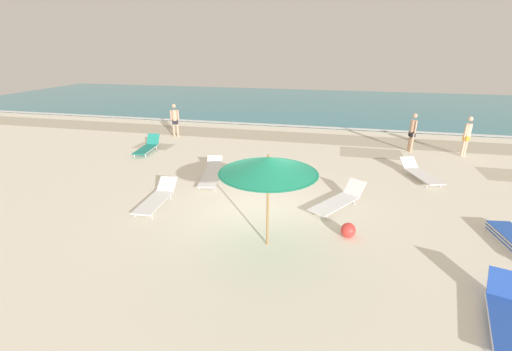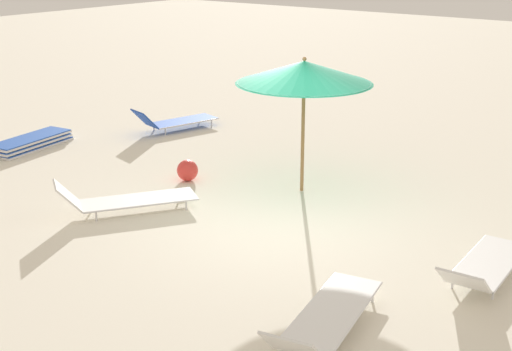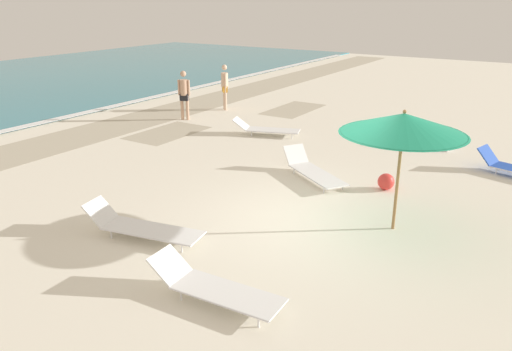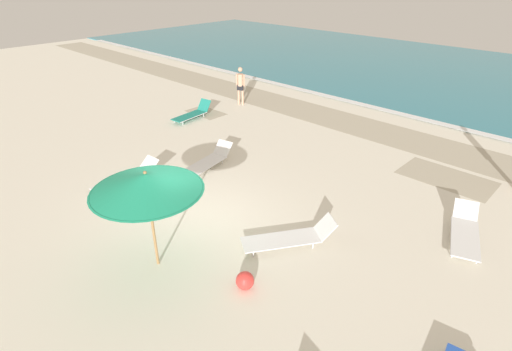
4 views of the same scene
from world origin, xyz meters
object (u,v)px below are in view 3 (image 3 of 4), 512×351
object	(u,v)px
sun_lounger_mid_beach_solo	(214,287)
sun_lounger_mid_beach_pair_a	(266,129)
beach_umbrella	(403,124)
sun_lounger_beside_umbrella	(313,170)
beachgoer_wading_adult	(225,84)
beach_ball	(386,182)
beachgoer_strolling_adult	(184,92)
sun_lounger_near_water_left	(142,227)
lounger_stack	(416,142)

from	to	relation	value
sun_lounger_mid_beach_solo	sun_lounger_mid_beach_pair_a	world-z (taller)	sun_lounger_mid_beach_solo
beach_umbrella	sun_lounger_beside_umbrella	distance (m)	3.60
beachgoer_wading_adult	beach_ball	distance (m)	9.77
beachgoer_strolling_adult	beachgoer_wading_adult	bearing A→B (deg)	-117.72
sun_lounger_mid_beach_pair_a	beachgoer_wading_adult	size ratio (longest dim) A/B	1.26
sun_lounger_beside_umbrella	sun_lounger_near_water_left	distance (m)	4.73
beach_umbrella	sun_lounger_beside_umbrella	size ratio (longest dim) A/B	1.07
sun_lounger_near_water_left	beachgoer_wading_adult	size ratio (longest dim) A/B	1.34
sun_lounger_beside_umbrella	sun_lounger_near_water_left	bearing A→B (deg)	-161.97
sun_lounger_mid_beach_solo	sun_lounger_mid_beach_pair_a	size ratio (longest dim) A/B	0.96
sun_lounger_mid_beach_pair_a	beachgoer_strolling_adult	world-z (taller)	beachgoer_strolling_adult
beachgoer_wading_adult	beach_ball	bearing A→B (deg)	13.26
beach_umbrella	sun_lounger_beside_umbrella	world-z (taller)	beach_umbrella
sun_lounger_mid_beach_pair_a	sun_lounger_mid_beach_solo	bearing A→B (deg)	-172.83
beach_umbrella	sun_lounger_near_water_left	size ratio (longest dim) A/B	0.99
sun_lounger_beside_umbrella	beach_ball	bearing A→B (deg)	-48.34
sun_lounger_near_water_left	sun_lounger_mid_beach_pair_a	size ratio (longest dim) A/B	1.07
sun_lounger_mid_beach_solo	beach_ball	world-z (taller)	sun_lounger_mid_beach_solo
beach_umbrella	lounger_stack	distance (m)	6.42
lounger_stack	beachgoer_strolling_adult	bearing A→B (deg)	89.53
sun_lounger_mid_beach_pair_a	beachgoer_strolling_adult	distance (m)	3.72
sun_lounger_near_water_left	beachgoer_wading_adult	bearing A→B (deg)	16.64
beachgoer_wading_adult	sun_lounger_near_water_left	bearing A→B (deg)	-17.08
sun_lounger_near_water_left	sun_lounger_mid_beach_pair_a	xyz separation A→B (m)	(7.49, 1.88, -0.00)
sun_lounger_near_water_left	sun_lounger_mid_beach_pair_a	world-z (taller)	sun_lounger_near_water_left
beachgoer_strolling_adult	sun_lounger_beside_umbrella	bearing A→B (deg)	132.77
sun_lounger_beside_umbrella	sun_lounger_mid_beach_solo	xyz separation A→B (m)	(-5.48, -1.11, -0.00)
lounger_stack	beachgoer_strolling_adult	distance (m)	8.19
lounger_stack	beach_ball	xyz separation A→B (m)	(-4.03, -0.44, 0.07)
sun_lounger_mid_beach_pair_a	beachgoer_wading_adult	bearing A→B (deg)	34.64
lounger_stack	beachgoer_wading_adult	distance (m)	7.97
beach_umbrella	sun_lounger_beside_umbrella	bearing A→B (deg)	56.57
sun_lounger_mid_beach_pair_a	beach_ball	xyz separation A→B (m)	(-2.67, -4.89, -0.02)
beachgoer_strolling_adult	sun_lounger_mid_beach_solo	bearing A→B (deg)	110.26
sun_lounger_mid_beach_pair_a	beachgoer_strolling_adult	bearing A→B (deg)	66.23
sun_lounger_mid_beach_solo	beach_ball	xyz separation A→B (m)	(5.73, -0.65, -0.02)
beachgoer_wading_adult	sun_lounger_mid_beach_pair_a	bearing A→B (deg)	9.20
beach_umbrella	sun_lounger_mid_beach_solo	bearing A→B (deg)	158.92
sun_lounger_mid_beach_solo	sun_lounger_beside_umbrella	bearing A→B (deg)	8.32
sun_lounger_mid_beach_solo	beach_umbrella	bearing A→B (deg)	-24.22
sun_lounger_near_water_left	beachgoer_wading_adult	world-z (taller)	beachgoer_wading_adult
sun_lounger_mid_beach_solo	lounger_stack	bearing A→B (deg)	-4.34
lounger_stack	beach_ball	world-z (taller)	beach_ball
sun_lounger_mid_beach_pair_a	beachgoer_strolling_adult	size ratio (longest dim) A/B	1.26
sun_lounger_mid_beach_solo	beach_ball	size ratio (longest dim) A/B	5.54
sun_lounger_beside_umbrella	sun_lounger_near_water_left	world-z (taller)	sun_lounger_beside_umbrella
sun_lounger_beside_umbrella	beachgoer_wading_adult	size ratio (longest dim) A/B	1.24
sun_lounger_beside_umbrella	beach_ball	distance (m)	1.78
sun_lounger_near_water_left	beach_umbrella	bearing A→B (deg)	-64.48
beach_umbrella	beachgoer_strolling_adult	world-z (taller)	beach_umbrella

